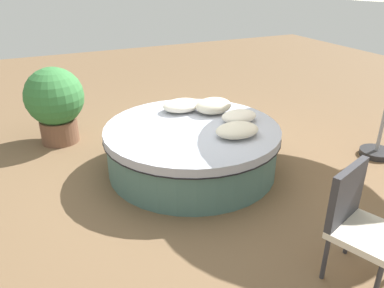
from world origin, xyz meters
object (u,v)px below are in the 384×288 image
object	(u,v)px
throw_pillow_0	(237,130)
patio_chair	(357,218)
planter	(55,102)
throw_pillow_3	(182,105)
throw_pillow_1	(239,116)
throw_pillow_2	(213,106)
round_bed	(192,148)

from	to	relation	value
throw_pillow_0	patio_chair	bearing A→B (deg)	-87.54
throw_pillow_0	planter	distance (m)	2.75
throw_pillow_3	planter	size ratio (longest dim) A/B	0.48
throw_pillow_3	patio_chair	xyz separation A→B (m)	(0.31, -2.79, -0.11)
throw_pillow_1	planter	world-z (taller)	planter
throw_pillow_3	planter	distance (m)	1.86
throw_pillow_2	throw_pillow_3	distance (m)	0.43
round_bed	planter	size ratio (longest dim) A/B	1.96
patio_chair	planter	distance (m)	4.26
throw_pillow_1	throw_pillow_3	xyz separation A→B (m)	(-0.50, 0.67, 0.01)
round_bed	planter	distance (m)	2.17
throw_pillow_0	planter	bearing A→B (deg)	130.16
throw_pillow_1	planter	size ratio (longest dim) A/B	0.42
throw_pillow_1	throw_pillow_0	bearing A→B (deg)	-124.10
throw_pillow_0	throw_pillow_2	bearing A→B (deg)	81.94
round_bed	throw_pillow_3	size ratio (longest dim) A/B	4.08
round_bed	patio_chair	xyz separation A→B (m)	(0.43, -2.23, 0.26)
throw_pillow_2	planter	bearing A→B (deg)	145.49
throw_pillow_2	patio_chair	size ratio (longest dim) A/B	0.51
throw_pillow_0	throw_pillow_3	world-z (taller)	throw_pillow_3
throw_pillow_0	patio_chair	size ratio (longest dim) A/B	0.54
throw_pillow_3	planter	world-z (taller)	planter
throw_pillow_1	throw_pillow_2	bearing A→B (deg)	108.63
round_bed	throw_pillow_2	distance (m)	0.69
throw_pillow_2	patio_chair	xyz separation A→B (m)	(-0.04, -2.55, -0.13)
round_bed	throw_pillow_1	size ratio (longest dim) A/B	4.69
throw_pillow_3	patio_chair	bearing A→B (deg)	-83.60
patio_chair	planter	bearing A→B (deg)	-84.29
throw_pillow_2	round_bed	bearing A→B (deg)	-145.60
throw_pillow_0	throw_pillow_2	size ratio (longest dim) A/B	1.05
throw_pillow_0	throw_pillow_3	bearing A→B (deg)	102.82
patio_chair	planter	world-z (taller)	planter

